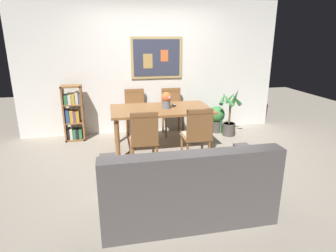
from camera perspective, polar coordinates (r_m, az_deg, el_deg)
ground_plane at (r=4.60m, az=-0.01°, el=-6.88°), size 12.00×12.00×0.00m
wall_back_with_painting at (r=5.84m, az=-3.31°, el=11.54°), size 5.20×0.14×2.60m
dining_table at (r=4.89m, az=-1.41°, el=2.63°), size 1.69×0.95×0.73m
dining_chair_near_right at (r=4.26m, az=5.85°, el=-1.22°), size 0.40×0.41×0.91m
dining_chair_near_left at (r=4.07m, az=-4.83°, el=-2.06°), size 0.40×0.41×0.91m
dining_chair_far_right at (r=5.75m, az=0.80°, el=3.72°), size 0.40×0.41×0.91m
dining_chair_far_left at (r=5.68m, az=-6.55°, el=3.45°), size 0.40×0.41×0.91m
leather_couch at (r=3.15m, az=3.55°, el=-12.61°), size 1.80×0.84×0.84m
bookshelf at (r=5.66m, az=-18.28°, el=2.22°), size 0.36×0.28×1.05m
potted_ivy at (r=5.97m, az=9.62°, el=1.58°), size 0.33×0.33×0.56m
potted_palm at (r=5.77m, az=12.14°, el=1.72°), size 0.45×0.47×0.96m
flower_vase at (r=4.82m, az=-0.31°, el=5.33°), size 0.18×0.18×0.28m
tv_remote at (r=5.05m, az=1.22°, el=4.20°), size 0.05×0.16×0.02m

